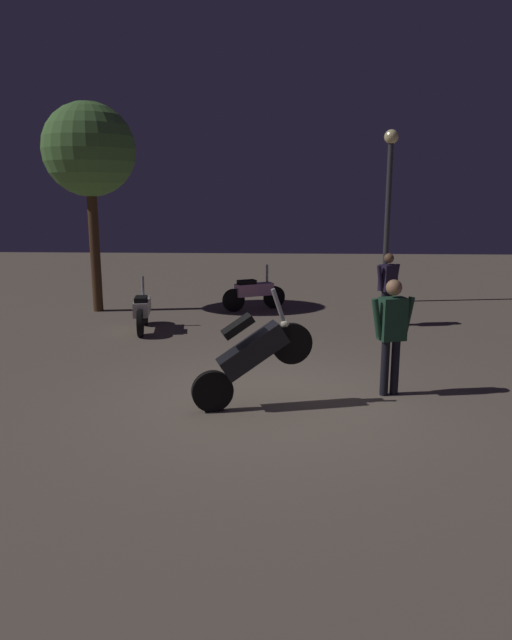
{
  "coord_description": "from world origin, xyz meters",
  "views": [
    {
      "loc": [
        0.18,
        -7.76,
        2.87
      ],
      "look_at": [
        -0.21,
        0.68,
        1.0
      ],
      "focal_mm": 32.55,
      "sensor_mm": 36.0,
      "label": 1
    }
  ],
  "objects_px": {
    "motorcycle_pink_parked_left": "(254,292)",
    "motorcycle_white_parked_right": "(142,310)",
    "motorcycle_black_foreground": "(252,355)",
    "person_bystander_far": "(392,327)",
    "person_rider_beside": "(388,283)",
    "streetlamp_near": "(389,193)"
  },
  "relations": [
    {
      "from": "motorcycle_pink_parked_left",
      "to": "streetlamp_near",
      "type": "distance_m",
      "value": 4.36
    },
    {
      "from": "motorcycle_pink_parked_left",
      "to": "motorcycle_black_foreground",
      "type": "bearing_deg",
      "value": -113.6
    },
    {
      "from": "person_bystander_far",
      "to": "person_rider_beside",
      "type": "bearing_deg",
      "value": 153.61
    },
    {
      "from": "motorcycle_white_parked_right",
      "to": "person_bystander_far",
      "type": "xyz_separation_m",
      "value": [
        4.5,
        -3.78,
        0.57
      ]
    },
    {
      "from": "motorcycle_black_foreground",
      "to": "motorcycle_pink_parked_left",
      "type": "height_order",
      "value": "motorcycle_black_foreground"
    },
    {
      "from": "person_rider_beside",
      "to": "motorcycle_white_parked_right",
      "type": "bearing_deg",
      "value": -117.34
    },
    {
      "from": "motorcycle_white_parked_right",
      "to": "streetlamp_near",
      "type": "xyz_separation_m",
      "value": [
        5.65,
        3.57,
        2.41
      ]
    },
    {
      "from": "motorcycle_black_foreground",
      "to": "person_bystander_far",
      "type": "relative_size",
      "value": 0.97
    },
    {
      "from": "motorcycle_black_foreground",
      "to": "person_rider_beside",
      "type": "height_order",
      "value": "motorcycle_black_foreground"
    },
    {
      "from": "streetlamp_near",
      "to": "motorcycle_black_foreground",
      "type": "bearing_deg",
      "value": -111.29
    },
    {
      "from": "motorcycle_white_parked_right",
      "to": "person_bystander_far",
      "type": "bearing_deg",
      "value": -138.58
    },
    {
      "from": "person_bystander_far",
      "to": "streetlamp_near",
      "type": "xyz_separation_m",
      "value": [
        1.15,
        7.35,
        1.85
      ]
    },
    {
      "from": "person_bystander_far",
      "to": "streetlamp_near",
      "type": "height_order",
      "value": "streetlamp_near"
    },
    {
      "from": "streetlamp_near",
      "to": "motorcycle_pink_parked_left",
      "type": "bearing_deg",
      "value": -159.95
    },
    {
      "from": "motorcycle_black_foreground",
      "to": "motorcycle_pink_parked_left",
      "type": "bearing_deg",
      "value": 75.5
    },
    {
      "from": "streetlamp_near",
      "to": "motorcycle_white_parked_right",
      "type": "bearing_deg",
      "value": -147.75
    },
    {
      "from": "person_rider_beside",
      "to": "streetlamp_near",
      "type": "bearing_deg",
      "value": 136.32
    },
    {
      "from": "motorcycle_white_parked_right",
      "to": "motorcycle_black_foreground",
      "type": "bearing_deg",
      "value": -158.38
    },
    {
      "from": "person_rider_beside",
      "to": "person_bystander_far",
      "type": "xyz_separation_m",
      "value": [
        -0.73,
        -4.5,
        0.07
      ]
    },
    {
      "from": "motorcycle_pink_parked_left",
      "to": "motorcycle_white_parked_right",
      "type": "xyz_separation_m",
      "value": [
        -2.24,
        -2.32,
        0.0
      ]
    },
    {
      "from": "motorcycle_black_foreground",
      "to": "person_bystander_far",
      "type": "height_order",
      "value": "person_bystander_far"
    },
    {
      "from": "motorcycle_pink_parked_left",
      "to": "motorcycle_white_parked_right",
      "type": "bearing_deg",
      "value": -160.25
    }
  ]
}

